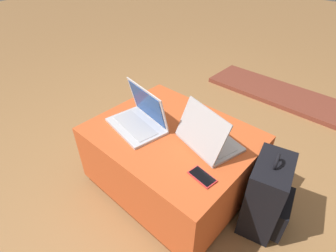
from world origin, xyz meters
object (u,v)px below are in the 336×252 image
cell_phone (202,177)px  backpack (267,197)px  laptop_near (140,118)px  laptop_far (207,137)px

cell_phone → backpack: backpack is taller
cell_phone → backpack: 0.46m
backpack → laptop_near: bearing=92.7°
laptop_near → cell_phone: 0.55m
cell_phone → backpack: (0.25, 0.31, -0.23)m
laptop_far → cell_phone: (0.13, -0.21, -0.05)m
cell_phone → laptop_far: bearing=38.4°
laptop_far → backpack: bearing=-151.9°
laptop_near → cell_phone: size_ratio=2.69×
laptop_far → cell_phone: 0.25m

